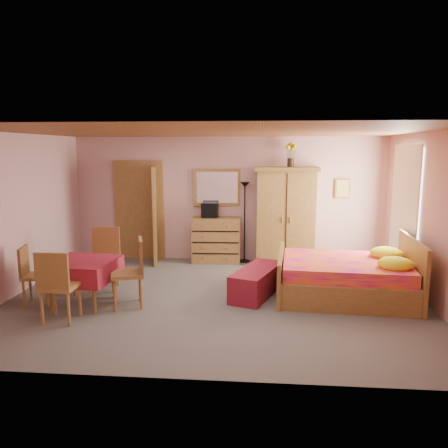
# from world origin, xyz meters

# --- Properties ---
(floor) EXTENTS (6.50, 6.50, 0.00)m
(floor) POSITION_xyz_m (0.00, 0.00, 0.00)
(floor) COLOR slate
(floor) RESTS_ON ground
(ceiling) EXTENTS (6.50, 6.50, 0.00)m
(ceiling) POSITION_xyz_m (0.00, 0.00, 2.60)
(ceiling) COLOR brown
(ceiling) RESTS_ON wall_back
(wall_back) EXTENTS (6.50, 0.10, 2.60)m
(wall_back) POSITION_xyz_m (0.00, 2.50, 1.30)
(wall_back) COLOR #C99291
(wall_back) RESTS_ON floor
(wall_front) EXTENTS (6.50, 0.10, 2.60)m
(wall_front) POSITION_xyz_m (0.00, -2.50, 1.30)
(wall_front) COLOR #C99291
(wall_front) RESTS_ON floor
(wall_left) EXTENTS (0.10, 5.00, 2.60)m
(wall_left) POSITION_xyz_m (-3.25, 0.00, 1.30)
(wall_left) COLOR #C99291
(wall_left) RESTS_ON floor
(wall_right) EXTENTS (0.10, 5.00, 2.60)m
(wall_right) POSITION_xyz_m (3.25, 0.00, 1.30)
(wall_right) COLOR #C99291
(wall_right) RESTS_ON floor
(doorway) EXTENTS (1.06, 0.12, 2.15)m
(doorway) POSITION_xyz_m (-1.90, 2.47, 1.02)
(doorway) COLOR #9E6B35
(doorway) RESTS_ON floor
(window) EXTENTS (0.08, 1.40, 1.95)m
(window) POSITION_xyz_m (3.21, 1.20, 1.45)
(window) COLOR white
(window) RESTS_ON wall_right
(picture_back) EXTENTS (0.30, 0.04, 0.40)m
(picture_back) POSITION_xyz_m (2.35, 2.47, 1.55)
(picture_back) COLOR #D8BF59
(picture_back) RESTS_ON wall_back
(chest_of_drawers) EXTENTS (1.01, 0.54, 0.94)m
(chest_of_drawers) POSITION_xyz_m (-0.23, 2.28, 0.47)
(chest_of_drawers) COLOR olive
(chest_of_drawers) RESTS_ON floor
(wall_mirror) EXTENTS (1.00, 0.11, 0.79)m
(wall_mirror) POSITION_xyz_m (-0.23, 2.49, 1.55)
(wall_mirror) COLOR white
(wall_mirror) RESTS_ON wall_back
(stereo) EXTENTS (0.34, 0.26, 0.31)m
(stereo) POSITION_xyz_m (-0.36, 2.29, 1.09)
(stereo) COLOR black
(stereo) RESTS_ON chest_of_drawers
(floor_lamp) EXTENTS (0.23, 0.23, 1.68)m
(floor_lamp) POSITION_xyz_m (0.36, 2.33, 0.84)
(floor_lamp) COLOR black
(floor_lamp) RESTS_ON floor
(wardrobe) EXTENTS (1.28, 0.68, 1.99)m
(wardrobe) POSITION_xyz_m (1.20, 2.22, 1.00)
(wardrobe) COLOR olive
(wardrobe) RESTS_ON floor
(sunflower_vase) EXTENTS (0.21, 0.21, 0.48)m
(sunflower_vase) POSITION_xyz_m (1.27, 2.27, 2.23)
(sunflower_vase) COLOR gold
(sunflower_vase) RESTS_ON wardrobe
(bed) EXTENTS (2.25, 1.83, 0.98)m
(bed) POSITION_xyz_m (2.04, 0.26, 0.49)
(bed) COLOR #D21472
(bed) RESTS_ON floor
(bench) EXTENTS (0.91, 1.40, 0.44)m
(bench) POSITION_xyz_m (0.65, 0.23, 0.22)
(bench) COLOR maroon
(bench) RESTS_ON floor
(dining_table) EXTENTS (1.03, 1.03, 0.69)m
(dining_table) POSITION_xyz_m (-1.98, -0.43, 0.34)
(dining_table) COLOR maroon
(dining_table) RESTS_ON floor
(chair_south) EXTENTS (0.46, 0.46, 1.01)m
(chair_south) POSITION_xyz_m (-2.04, -1.08, 0.50)
(chair_south) COLOR #AA6F39
(chair_south) RESTS_ON floor
(chair_north) EXTENTS (0.51, 0.51, 1.03)m
(chair_north) POSITION_xyz_m (-1.94, 0.31, 0.52)
(chair_north) COLOR #AC7D3A
(chair_north) RESTS_ON floor
(chair_west) EXTENTS (0.48, 0.48, 0.89)m
(chair_west) POSITION_xyz_m (-2.70, -0.45, 0.45)
(chair_west) COLOR #AC7D3A
(chair_west) RESTS_ON floor
(chair_east) EXTENTS (0.59, 0.59, 1.03)m
(chair_east) POSITION_xyz_m (-1.29, -0.45, 0.51)
(chair_east) COLOR #A66A38
(chair_east) RESTS_ON floor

